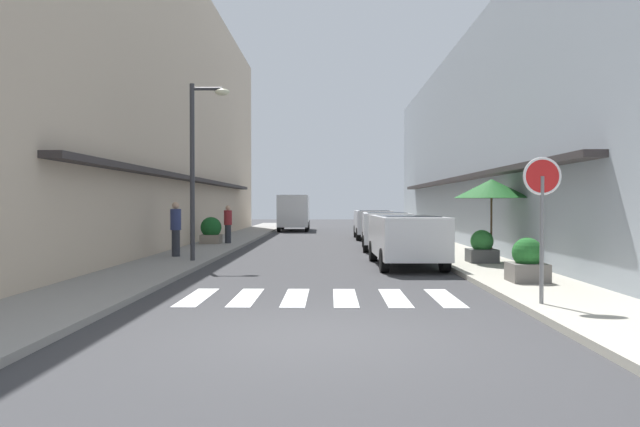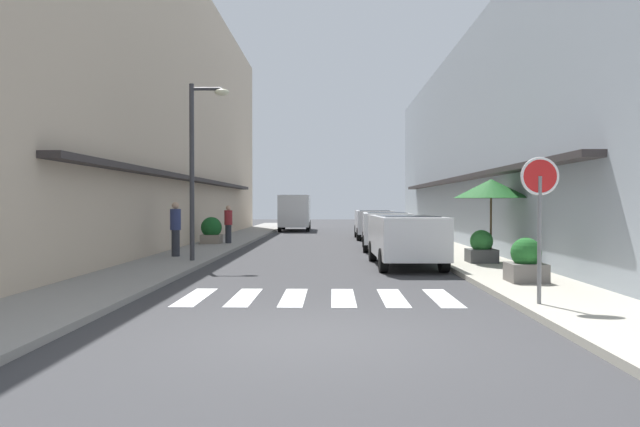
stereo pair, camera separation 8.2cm
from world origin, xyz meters
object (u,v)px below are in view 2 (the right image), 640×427
object	(u,v)px
parked_car_mid	(386,226)
parked_car_far	(373,221)
planter_far	(211,230)
pedestrian_walking_near	(176,228)
planter_corner	(526,262)
pedestrian_walking_far	(228,223)
parked_car_near	(405,234)
planter_midblock	(481,248)
round_street_sign	(540,192)
street_lamp	(198,152)
delivery_van	(295,210)
cafe_umbrella	(491,189)

from	to	relation	value
parked_car_mid	parked_car_far	world-z (taller)	same
planter_far	pedestrian_walking_near	xyz separation A→B (m)	(0.11, -6.05, 0.38)
parked_car_far	pedestrian_walking_near	world-z (taller)	pedestrian_walking_near
planter_corner	parked_car_far	bearing A→B (deg)	96.95
planter_far	pedestrian_walking_far	distance (m)	0.77
parked_car_near	parked_car_mid	world-z (taller)	same
parked_car_near	planter_midblock	bearing A→B (deg)	2.22
round_street_sign	pedestrian_walking_near	world-z (taller)	round_street_sign
round_street_sign	street_lamp	bearing A→B (deg)	135.61
delivery_van	pedestrian_walking_near	xyz separation A→B (m)	(-2.54, -20.27, -0.36)
parked_car_mid	planter_far	bearing A→B (deg)	166.07
street_lamp	pedestrian_walking_near	size ratio (longest dim) A/B	3.00
parked_car_near	pedestrian_walking_far	size ratio (longest dim) A/B	2.81
planter_corner	parked_car_near	bearing A→B (deg)	117.00
round_street_sign	pedestrian_walking_near	xyz separation A→B (m)	(-8.52, 8.61, -0.97)
parked_car_mid	round_street_sign	distance (m)	12.99
street_lamp	pedestrian_walking_far	size ratio (longest dim) A/B	3.25
street_lamp	pedestrian_walking_far	xyz separation A→B (m)	(-0.45, 7.48, -2.37)
parked_car_far	round_street_sign	distance (m)	19.93
parked_car_near	planter_far	bearing A→B (deg)	132.77
planter_corner	planter_far	xyz separation A→B (m)	(-9.32, 11.92, 0.12)
cafe_umbrella	street_lamp	bearing A→B (deg)	177.80
pedestrian_walking_near	planter_corner	bearing A→B (deg)	52.19
parked_car_near	cafe_umbrella	bearing A→B (deg)	3.52
parked_car_near	parked_car_mid	xyz separation A→B (m)	(0.00, 6.03, -0.00)
street_lamp	planter_midblock	world-z (taller)	street_lamp
planter_corner	pedestrian_walking_far	xyz separation A→B (m)	(-8.63, 12.06, 0.41)
round_street_sign	planter_midblock	world-z (taller)	round_street_sign
planter_corner	street_lamp	bearing A→B (deg)	150.76
cafe_umbrella	planter_midblock	world-z (taller)	cafe_umbrella
delivery_van	street_lamp	bearing A→B (deg)	-93.97
parked_car_mid	cafe_umbrella	xyz separation A→B (m)	(2.48, -5.88, 1.31)
parked_car_near	planter_far	distance (m)	10.66
planter_corner	planter_midblock	world-z (taller)	planter_corner
parked_car_near	street_lamp	world-z (taller)	street_lamp
round_street_sign	cafe_umbrella	size ratio (longest dim) A/B	1.03
planter_corner	planter_far	world-z (taller)	planter_far
planter_midblock	planter_far	bearing A→B (deg)	140.64
round_street_sign	planter_midblock	xyz separation A→B (m)	(0.81, 6.92, -1.48)
delivery_van	round_street_sign	distance (m)	29.50
parked_car_far	delivery_van	distance (m)	10.14
parked_car_mid	pedestrian_walking_far	world-z (taller)	pedestrian_walking_far
parked_car_mid	cafe_umbrella	bearing A→B (deg)	-67.09
round_street_sign	planter_far	size ratio (longest dim) A/B	2.21
parked_car_mid	pedestrian_walking_near	world-z (taller)	pedestrian_walking_near
delivery_van	planter_far	world-z (taller)	delivery_van
cafe_umbrella	planter_far	distance (m)	12.48
planter_midblock	parked_car_near	bearing A→B (deg)	-177.78
round_street_sign	street_lamp	size ratio (longest dim) A/B	0.47
street_lamp	pedestrian_walking_near	distance (m)	2.83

